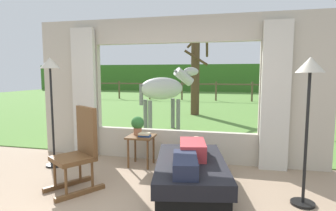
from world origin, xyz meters
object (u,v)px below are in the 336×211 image
(rocking_chair, at_px, (80,150))
(pasture_tree, at_px, (195,71))
(book_stack, at_px, (145,135))
(floor_lamp_right, at_px, (309,87))
(reclining_person, at_px, (190,154))
(recliner_sofa, at_px, (191,175))
(floor_lamp_left, at_px, (51,79))
(potted_plant, at_px, (138,124))
(side_table, at_px, (141,141))
(horse, at_px, (165,89))

(rocking_chair, bearing_deg, pasture_tree, 119.07)
(rocking_chair, height_order, pasture_tree, pasture_tree)
(book_stack, height_order, floor_lamp_right, floor_lamp_right)
(reclining_person, xyz_separation_m, rocking_chair, (-1.47, -0.22, 0.02))
(recliner_sofa, height_order, reclining_person, reclining_person)
(floor_lamp_left, bearing_deg, potted_plant, 17.20)
(floor_lamp_left, relative_size, floor_lamp_right, 1.04)
(reclining_person, bearing_deg, floor_lamp_right, -12.57)
(side_table, height_order, floor_lamp_left, floor_lamp_left)
(book_stack, xyz_separation_m, floor_lamp_left, (-1.52, -0.30, 0.93))
(side_table, bearing_deg, potted_plant, 143.13)
(reclining_person, relative_size, horse, 0.83)
(side_table, bearing_deg, pasture_tree, 89.32)
(recliner_sofa, bearing_deg, side_table, 128.57)
(reclining_person, distance_m, horse, 4.12)
(side_table, xyz_separation_m, potted_plant, (-0.08, 0.06, 0.28))
(side_table, height_order, potted_plant, potted_plant)
(recliner_sofa, bearing_deg, potted_plant, 128.83)
(floor_lamp_right, distance_m, horse, 4.74)
(floor_lamp_right, bearing_deg, potted_plant, 158.08)
(recliner_sofa, height_order, pasture_tree, pasture_tree)
(potted_plant, distance_m, floor_lamp_right, 2.72)
(recliner_sofa, bearing_deg, reclining_person, -101.06)
(floor_lamp_right, height_order, horse, floor_lamp_right)
(side_table, relative_size, pasture_tree, 0.15)
(side_table, relative_size, horse, 0.30)
(reclining_person, xyz_separation_m, potted_plant, (-1.06, 0.95, 0.18))
(potted_plant, height_order, floor_lamp_right, floor_lamp_right)
(recliner_sofa, relative_size, reclining_person, 1.29)
(floor_lamp_left, bearing_deg, side_table, 14.07)
(recliner_sofa, relative_size, floor_lamp_left, 1.00)
(recliner_sofa, bearing_deg, book_stack, 128.15)
(recliner_sofa, height_order, horse, horse)
(potted_plant, bearing_deg, floor_lamp_left, -162.80)
(side_table, bearing_deg, rocking_chair, -113.89)
(recliner_sofa, xyz_separation_m, reclining_person, (-0.00, -0.05, 0.30))
(potted_plant, bearing_deg, rocking_chair, -109.38)
(book_stack, height_order, horse, horse)
(potted_plant, height_order, pasture_tree, pasture_tree)
(potted_plant, xyz_separation_m, horse, (-0.25, 2.91, 0.45))
(rocking_chair, relative_size, horse, 0.65)
(potted_plant, xyz_separation_m, floor_lamp_left, (-1.36, -0.42, 0.78))
(floor_lamp_right, xyz_separation_m, pasture_tree, (-2.29, 7.02, 0.24))
(recliner_sofa, relative_size, side_table, 3.54)
(floor_lamp_left, relative_size, pasture_tree, 0.51)
(reclining_person, height_order, pasture_tree, pasture_tree)
(potted_plant, height_order, book_stack, potted_plant)
(recliner_sofa, relative_size, rocking_chair, 1.64)
(rocking_chair, bearing_deg, side_table, 99.66)
(recliner_sofa, distance_m, rocking_chair, 1.53)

